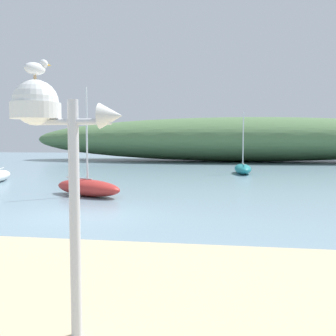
% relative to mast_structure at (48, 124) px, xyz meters
% --- Properties ---
extents(ground_plane, '(120.00, 120.00, 0.00)m').
position_rel_mast_structure_xyz_m(ground_plane, '(-2.61, 7.53, -2.59)').
color(ground_plane, '#7A99A8').
extents(distant_hill, '(49.51, 12.82, 5.09)m').
position_rel_mast_structure_xyz_m(distant_hill, '(3.34, 41.34, -0.05)').
color(distant_hill, '#517547').
rests_on(distant_hill, ground).
extents(mast_structure, '(1.26, 0.55, 2.88)m').
position_rel_mast_structure_xyz_m(mast_structure, '(0.00, 0.00, 0.00)').
color(mast_structure, silver).
rests_on(mast_structure, beach_sand).
extents(seagull_on_radar, '(0.25, 0.30, 0.23)m').
position_rel_mast_structure_xyz_m(seagull_on_radar, '(-0.14, 0.01, 0.62)').
color(seagull_on_radar, orange).
rests_on(seagull_on_radar, mast_structure).
extents(sailboat_by_sandbar, '(1.33, 3.95, 4.43)m').
position_rel_mast_structure_xyz_m(sailboat_by_sandbar, '(3.12, 24.03, -2.22)').
color(sailboat_by_sandbar, teal).
rests_on(sailboat_by_sandbar, ground).
extents(sailboat_outer_mooring, '(3.82, 2.75, 4.68)m').
position_rel_mast_structure_xyz_m(sailboat_outer_mooring, '(-4.02, 11.78, -2.21)').
color(sailboat_outer_mooring, '#B72D28').
rests_on(sailboat_outer_mooring, ground).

